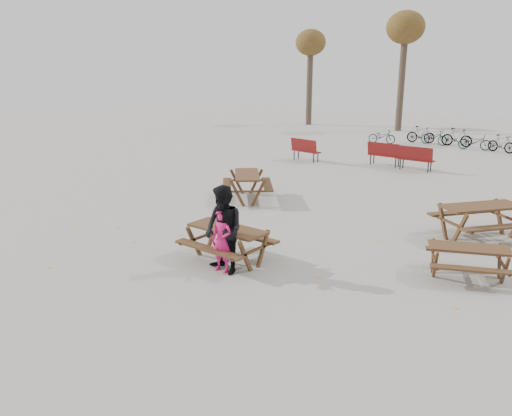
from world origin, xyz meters
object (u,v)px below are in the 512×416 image
Objects in this scene: adult at (224,230)px; picnic_table_north at (247,187)px; main_picnic_table at (228,236)px; soda_bottle at (222,226)px; child at (222,241)px; food_tray at (231,229)px; picnic_table_east at (468,262)px; picnic_table_far at (480,222)px.

picnic_table_north is at bearing 137.01° from adult.
main_picnic_table is 10.59× the size of soda_bottle.
child reaches higher than soda_bottle.
soda_bottle is (-0.18, -0.07, 0.05)m from food_tray.
picnic_table_north reaches higher than main_picnic_table.
main_picnic_table is 1.16× the size of picnic_table_east.
picnic_table_north is at bearing 124.12° from soda_bottle.
adult reaches higher than child.
main_picnic_table is 0.70m from adult.
soda_bottle is 0.09× the size of picnic_table_north.
soda_bottle is at bearing -6.97° from picnic_table_north.
soda_bottle is 0.11× the size of picnic_table_east.
main_picnic_table is at bearing 85.74° from soda_bottle.
picnic_table_far is at bearing 54.02° from food_tray.
picnic_table_north is (-7.55, 2.12, 0.09)m from picnic_table_east.
picnic_table_far is (-0.51, 2.73, 0.10)m from picnic_table_east.
child is 5.02m from picnic_table_east.
soda_bottle reaches higher than picnic_table_far.
food_tray reaches higher than picnic_table_east.
child reaches higher than picnic_table_east.
food_tray is (0.17, -0.08, 0.21)m from main_picnic_table.
food_tray is 0.10× the size of adult.
child is at bearing -170.18° from picnic_table_east.
adult is 4.99m from picnic_table_east.
picnic_table_east is (4.43, 2.49, -0.51)m from soda_bottle.
picnic_table_north is at bearing 126.03° from food_tray.
soda_bottle is 5.58m from picnic_table_north.
main_picnic_table is at bearing 116.38° from child.
child reaches higher than food_tray.
picnic_table_far reaches higher than picnic_table_east.
adult reaches higher than picnic_table_north.
food_tray is 4.91m from picnic_table_east.
main_picnic_table is 0.59m from child.
picnic_table_north is at bearing 120.92° from child.
main_picnic_table is at bearing 136.98° from adult.
picnic_table_east is 0.79× the size of picnic_table_north.
picnic_table_far is at bearing 53.35° from child.
soda_bottle is at bearing -94.26° from main_picnic_table.
picnic_table_far is at bearing 52.39° from main_picnic_table.
picnic_table_far is at bearing 53.88° from picnic_table_north.
soda_bottle reaches higher than picnic_table_east.
picnic_table_east is at bearing 27.95° from main_picnic_table.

